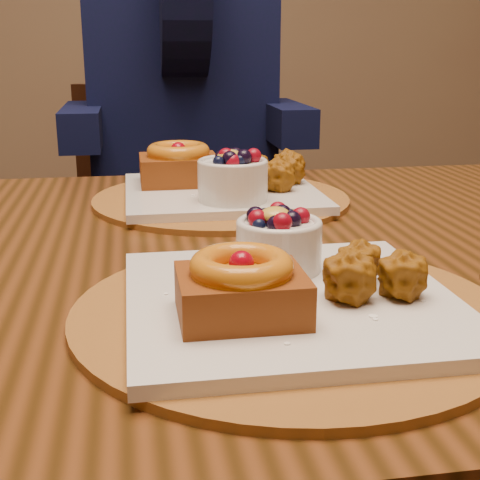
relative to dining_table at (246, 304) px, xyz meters
name	(u,v)px	position (x,y,z in m)	size (l,w,h in m)	color
dining_table	(246,304)	(0.00, 0.00, 0.00)	(1.60, 0.90, 0.76)	#311D08
place_setting_near	(287,291)	(0.00, -0.22, 0.10)	(0.38, 0.38, 0.08)	#623412
place_setting_far	(219,184)	(0.00, 0.21, 0.11)	(0.38, 0.38, 0.09)	#623412
chair_far	(141,237)	(-0.11, 0.99, -0.19)	(0.53, 0.53, 0.87)	black
diner	(181,62)	(0.00, 0.89, 0.26)	(0.54, 0.51, 0.88)	black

